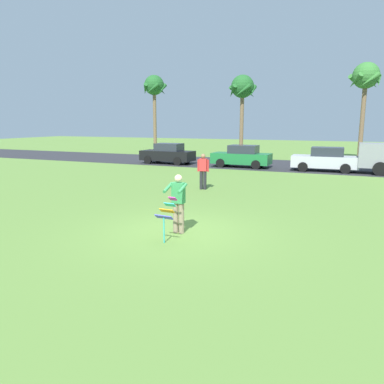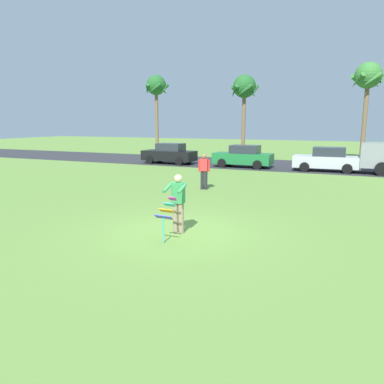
# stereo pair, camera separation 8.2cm
# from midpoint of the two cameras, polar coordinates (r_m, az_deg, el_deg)

# --- Properties ---
(ground_plane) EXTENTS (120.00, 120.00, 0.00)m
(ground_plane) POSITION_cam_midpoint_polar(r_m,az_deg,el_deg) (11.02, -1.95, -6.17)
(ground_plane) COLOR olive
(road_strip) EXTENTS (120.00, 8.00, 0.01)m
(road_strip) POSITION_cam_midpoint_polar(r_m,az_deg,el_deg) (28.83, 14.38, 4.02)
(road_strip) COLOR #2D2D33
(road_strip) RESTS_ON ground
(person_kite_flyer) EXTENTS (0.57, 0.68, 1.73)m
(person_kite_flyer) POSITION_cam_midpoint_polar(r_m,az_deg,el_deg) (10.67, -1.97, -1.46)
(person_kite_flyer) COLOR gray
(person_kite_flyer) RESTS_ON ground
(kite_held) EXTENTS (0.52, 0.65, 1.19)m
(kite_held) POSITION_cam_midpoint_polar(r_m,az_deg,el_deg) (9.97, -3.75, -3.18)
(kite_held) COLOR #D83399
(kite_held) RESTS_ON ground
(parked_car_black) EXTENTS (4.24, 1.92, 1.60)m
(parked_car_black) POSITION_cam_midpoint_polar(r_m,az_deg,el_deg) (29.16, -3.44, 5.93)
(parked_car_black) COLOR black
(parked_car_black) RESTS_ON ground
(parked_car_green) EXTENTS (4.23, 1.89, 1.60)m
(parked_car_green) POSITION_cam_midpoint_polar(r_m,az_deg,el_deg) (26.98, 8.04, 5.46)
(parked_car_green) COLOR #1E7238
(parked_car_green) RESTS_ON ground
(parked_car_silver) EXTENTS (4.25, 1.94, 1.60)m
(parked_car_silver) POSITION_cam_midpoint_polar(r_m,az_deg,el_deg) (26.05, 20.27, 4.72)
(parked_car_silver) COLOR silver
(parked_car_silver) RESTS_ON ground
(palm_tree_left_near) EXTENTS (2.58, 2.71, 8.20)m
(palm_tree_left_near) POSITION_cam_midpoint_polar(r_m,az_deg,el_deg) (41.07, -5.51, 15.71)
(palm_tree_left_near) COLOR brown
(palm_tree_left_near) RESTS_ON ground
(palm_tree_right_near) EXTENTS (2.58, 2.71, 7.52)m
(palm_tree_right_near) POSITION_cam_midpoint_polar(r_m,az_deg,el_deg) (35.44, 8.19, 15.44)
(palm_tree_right_near) COLOR brown
(palm_tree_right_near) RESTS_ON ground
(palm_tree_centre_far) EXTENTS (2.58, 2.71, 8.00)m
(palm_tree_centre_far) POSITION_cam_midpoint_polar(r_m,az_deg,el_deg) (34.18, 25.70, 15.45)
(palm_tree_centre_far) COLOR brown
(palm_tree_centre_far) RESTS_ON ground
(person_walker_near) EXTENTS (0.56, 0.27, 1.73)m
(person_walker_near) POSITION_cam_midpoint_polar(r_m,az_deg,el_deg) (17.76, 2.01, 3.38)
(person_walker_near) COLOR #26262B
(person_walker_near) RESTS_ON ground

